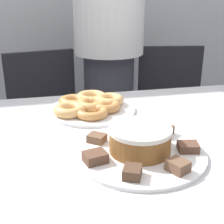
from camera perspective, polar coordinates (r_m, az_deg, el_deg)
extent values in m
cube|color=silver|center=(0.97, 1.37, -5.16)|extent=(1.65, 0.88, 0.03)
cylinder|color=#383842|center=(1.97, -0.54, -1.36)|extent=(0.30, 0.30, 0.84)
cylinder|color=black|center=(1.96, -9.92, -15.64)|extent=(0.44, 0.44, 0.01)
cylinder|color=#262626|center=(1.85, -10.31, -10.60)|extent=(0.06, 0.06, 0.39)
cube|color=black|center=(1.75, -10.77, -4.59)|extent=(0.52, 0.52, 0.04)
cube|color=black|center=(1.86, -12.78, 4.38)|extent=(0.39, 0.11, 0.42)
cylinder|color=black|center=(2.10, 10.61, -13.04)|extent=(0.44, 0.44, 0.01)
cylinder|color=#262626|center=(1.99, 11.00, -8.20)|extent=(0.06, 0.06, 0.39)
cube|color=black|center=(1.90, 11.44, -2.53)|extent=(0.50, 0.50, 0.04)
cube|color=black|center=(2.01, 10.48, 5.83)|extent=(0.40, 0.09, 0.42)
cylinder|color=white|center=(0.86, 5.07, -7.38)|extent=(0.36, 0.36, 0.01)
cylinder|color=white|center=(1.16, -3.72, 0.39)|extent=(0.32, 0.32, 0.01)
cylinder|color=brown|center=(0.85, 5.14, -5.36)|extent=(0.17, 0.17, 0.06)
cylinder|color=white|center=(0.83, 5.22, -3.21)|extent=(0.17, 0.17, 0.01)
cube|color=brown|center=(0.96, 9.44, -3.37)|extent=(0.07, 0.07, 0.03)
cube|color=#513828|center=(0.97, 2.67, -2.87)|extent=(0.05, 0.06, 0.02)
cube|color=brown|center=(0.90, -2.78, -4.79)|extent=(0.06, 0.06, 0.02)
cube|color=brown|center=(0.80, -3.08, -8.24)|extent=(0.07, 0.06, 0.03)
cube|color=#513828|center=(0.74, 3.74, -10.92)|extent=(0.06, 0.06, 0.03)
cube|color=brown|center=(0.78, 11.94, -9.60)|extent=(0.06, 0.06, 0.03)
cube|color=brown|center=(0.88, 13.74, -6.23)|extent=(0.06, 0.06, 0.02)
torus|color=tan|center=(1.15, -3.75, 1.43)|extent=(0.11, 0.11, 0.03)
torus|color=#C68447|center=(1.14, -1.03, 1.10)|extent=(0.11, 0.11, 0.03)
torus|color=#E5AD66|center=(1.20, -0.51, 2.20)|extent=(0.11, 0.11, 0.04)
torus|color=#E5AD66|center=(1.23, -3.80, 2.68)|extent=(0.12, 0.12, 0.03)
torus|color=#D18E4C|center=(1.19, -7.19, 1.96)|extent=(0.11, 0.11, 0.03)
torus|color=#E5AD66|center=(1.11, -7.79, 0.40)|extent=(0.11, 0.11, 0.03)
torus|color=#D18E4C|center=(1.09, -3.76, 0.00)|extent=(0.12, 0.12, 0.03)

